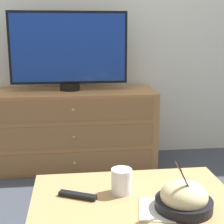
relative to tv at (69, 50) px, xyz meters
The scene contains 9 objects.
ground_plane 0.99m from the tv, 71.34° to the left, with size 12.00×12.00×0.00m, color #383D47.
wall_back 0.43m from the tv, 73.09° to the left, with size 12.00×0.05×2.60m.
dresser 0.64m from the tv, 61.51° to the right, with size 1.34×0.48×0.63m.
tv is the anchor object (origin of this frame).
coffee_table 1.69m from the tv, 81.29° to the right, with size 0.80×0.53×0.47m.
takeout_bowl 1.79m from the tv, 76.51° to the right, with size 0.21×0.21×0.20m.
drink_cup 1.60m from the tv, 82.58° to the right, with size 0.08×0.08×0.10m.
napkin 1.78m from the tv, 78.94° to the right, with size 0.20×0.20×0.00m.
remote_control 1.62m from the tv, 89.15° to the right, with size 0.15×0.09×0.02m.
Camera 1 is at (-0.07, -3.01, 1.10)m, focal length 55.00 mm.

